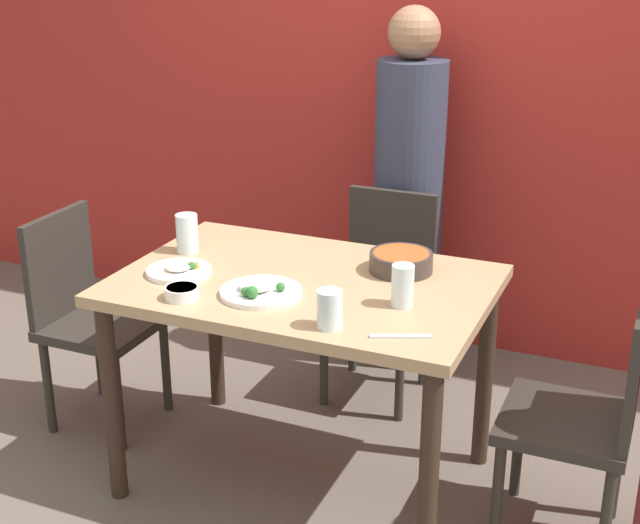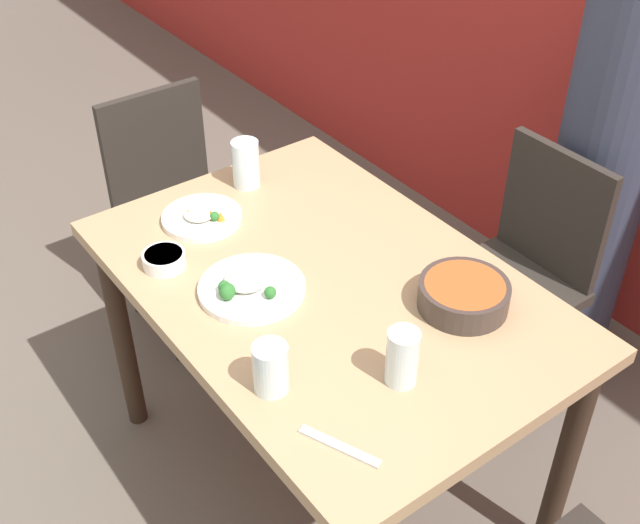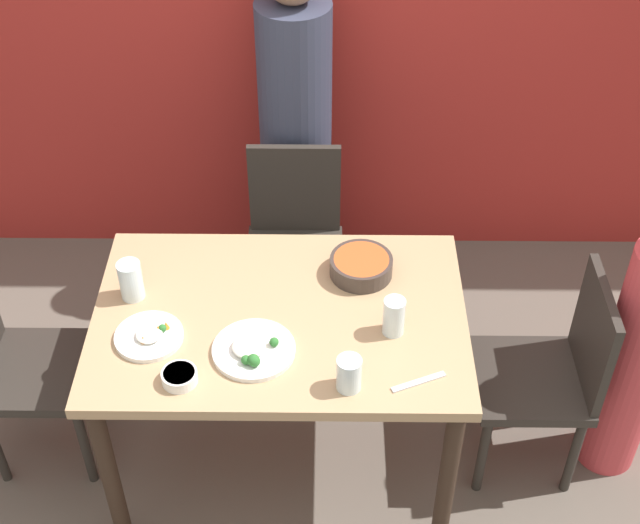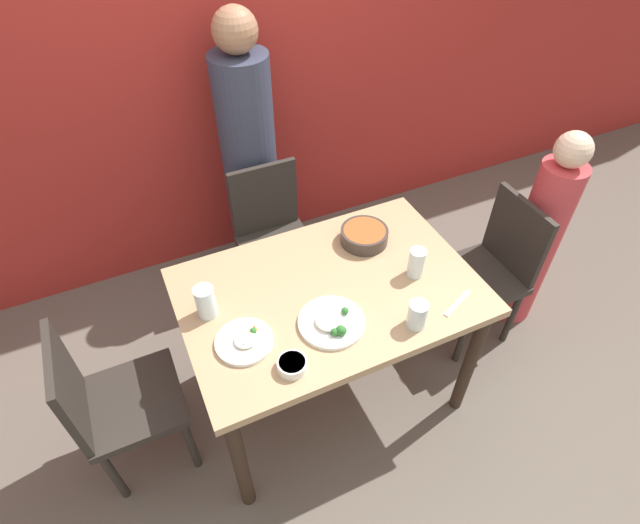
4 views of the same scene
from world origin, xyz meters
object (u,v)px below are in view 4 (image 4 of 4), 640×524
object	(u,v)px
person_adult	(250,165)
person_child	(537,239)
plate_rice_adult	(245,341)
glass_water_tall	(417,315)
chair_child_spot	(490,268)
bowl_curry	(364,235)
chair_adult_spot	(274,236)

from	to	relation	value
person_adult	person_child	xyz separation A→B (m)	(1.22, -1.04, -0.18)
person_adult	person_child	distance (m)	1.61
plate_rice_adult	glass_water_tall	distance (m)	0.67
chair_child_spot	bowl_curry	bearing A→B (deg)	-103.94
person_child	glass_water_tall	size ratio (longest dim) A/B	10.20
chair_child_spot	person_child	world-z (taller)	person_child
chair_child_spot	bowl_curry	size ratio (longest dim) A/B	3.94
glass_water_tall	chair_adult_spot	bearing A→B (deg)	100.83
person_child	bowl_curry	distance (m)	1.01
chair_adult_spot	person_adult	distance (m)	0.43
chair_adult_spot	plate_rice_adult	bearing A→B (deg)	-116.47
person_child	bowl_curry	xyz separation A→B (m)	(-0.97, 0.17, 0.25)
chair_child_spot	person_adult	bearing A→B (deg)	-138.10
bowl_curry	plate_rice_adult	bearing A→B (deg)	-154.95
chair_adult_spot	bowl_curry	xyz separation A→B (m)	(0.25, -0.55, 0.35)
chair_adult_spot	chair_child_spot	distance (m)	1.18
chair_adult_spot	person_child	size ratio (longest dim) A/B	0.72
bowl_curry	chair_adult_spot	bearing A→B (deg)	114.87
chair_adult_spot	glass_water_tall	size ratio (longest dim) A/B	7.34
chair_adult_spot	chair_child_spot	bearing A→B (deg)	-37.48
bowl_curry	chair_child_spot	bearing A→B (deg)	-13.94
chair_child_spot	person_adult	xyz separation A→B (m)	(-0.94, 1.04, 0.28)
person_child	glass_water_tall	world-z (taller)	person_child
bowl_curry	plate_rice_adult	size ratio (longest dim) A/B	0.98
person_child	chair_adult_spot	bearing A→B (deg)	149.56
person_adult	plate_rice_adult	world-z (taller)	person_adult
person_adult	chair_adult_spot	bearing A→B (deg)	-90.00
person_child	plate_rice_adult	distance (m)	1.67
bowl_curry	plate_rice_adult	world-z (taller)	bowl_curry
person_child	plate_rice_adult	world-z (taller)	person_child
chair_adult_spot	glass_water_tall	xyz separation A→B (m)	(0.20, -1.06, 0.37)
chair_child_spot	chair_adult_spot	bearing A→B (deg)	-127.48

